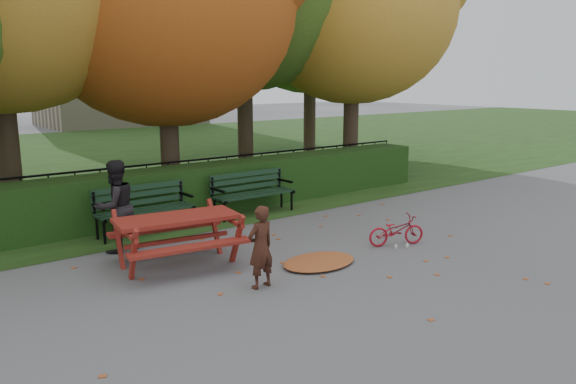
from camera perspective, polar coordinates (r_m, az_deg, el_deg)
ground at (r=8.43m, az=4.44°, el=-8.02°), size 90.00×90.00×0.00m
grass_strip at (r=20.75m, az=-22.63°, el=2.85°), size 90.00×90.00×0.00m
building_right at (r=36.53m, az=-17.04°, el=16.04°), size 9.00×6.00×12.00m
hedge at (r=11.88m, az=-10.29°, el=0.11°), size 13.00×0.90×1.00m
iron_fence at (r=12.58m, az=-12.01°, el=0.84°), size 14.00×0.04×1.02m
tree_g at (r=20.93m, az=3.48°, el=18.52°), size 6.30×6.00×8.55m
bench_left at (r=10.63m, az=-14.48°, el=-1.31°), size 1.80×0.57×0.88m
bench_right at (r=11.76m, az=-3.73°, el=0.25°), size 1.80×0.57×0.88m
picnic_table at (r=8.65m, az=-11.20°, el=-3.53°), size 2.00×1.71×0.88m
leaf_pile at (r=8.70m, az=3.17°, el=-7.06°), size 1.26×0.89×0.09m
leaf_scatter at (r=8.63m, az=3.09°, el=-7.47°), size 9.00×5.70×0.01m
child at (r=7.61m, az=-2.80°, el=-5.60°), size 0.45×0.32×1.15m
adult at (r=9.55m, az=-17.13°, el=-1.41°), size 0.86×0.74×1.52m
bicycle at (r=9.76m, az=10.94°, el=-3.85°), size 1.06×0.70×0.53m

